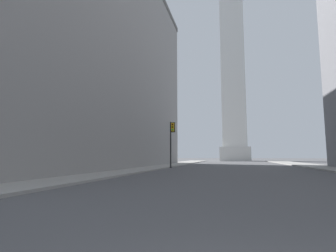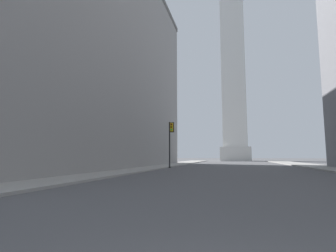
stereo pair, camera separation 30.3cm
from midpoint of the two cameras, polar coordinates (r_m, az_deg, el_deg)
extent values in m
cube|color=gray|center=(33.42, -4.51, -9.01)|extent=(5.00, 100.45, 0.15)
cube|color=gray|center=(39.37, -19.77, 13.09)|extent=(19.16, 47.10, 29.00)
cube|color=silver|center=(85.19, 14.58, -5.92)|extent=(9.16, 9.16, 4.33)
cube|color=silver|center=(90.79, 14.00, 13.86)|extent=(7.32, 7.32, 57.13)
cylinder|color=black|center=(34.37, 0.60, -4.08)|extent=(0.18, 0.18, 6.00)
cylinder|color=#262626|center=(34.36, 0.60, -9.00)|extent=(0.40, 0.40, 0.10)
cube|color=#E5B20F|center=(34.47, 1.06, -0.26)|extent=(0.37, 0.37, 1.10)
cube|color=black|center=(34.65, 1.10, -0.29)|extent=(0.58, 0.09, 1.32)
sphere|color=#410907|center=(34.33, 1.02, 0.34)|extent=(0.22, 0.22, 0.22)
sphere|color=#483506|center=(34.29, 1.02, -0.22)|extent=(0.22, 0.22, 0.22)
sphere|color=green|center=(34.25, 1.02, -0.79)|extent=(0.22, 0.22, 0.22)
camera|label=1|loc=(0.15, -89.86, -0.02)|focal=28.00mm
camera|label=2|loc=(0.15, 90.14, 0.02)|focal=28.00mm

